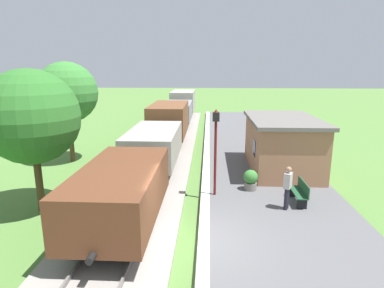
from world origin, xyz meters
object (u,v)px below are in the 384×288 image
at_px(bench_down_platform, 263,141).
at_px(potted_planter, 251,180).
at_px(freight_train, 170,122).
at_px(tree_trackside_far, 67,93).
at_px(person_waiting, 288,186).
at_px(lamp_post_near, 216,137).
at_px(bench_near_hut, 300,192).
at_px(tree_trackside_mid, 31,117).
at_px(station_hut, 282,143).

distance_m(bench_down_platform, potted_planter, 7.85).
xyz_separation_m(freight_train, tree_trackside_far, (-5.35, -5.40, 2.62)).
bearing_deg(person_waiting, lamp_post_near, 3.18).
relative_size(bench_near_hut, bench_down_platform, 1.00).
xyz_separation_m(freight_train, tree_trackside_mid, (-3.75, -12.20, 2.24)).
xyz_separation_m(station_hut, bench_near_hut, (-0.19, -4.48, -0.93)).
bearing_deg(tree_trackside_mid, station_hut, 26.05).
relative_size(station_hut, tree_trackside_far, 0.98).
bearing_deg(tree_trackside_mid, bench_down_platform, 42.92).
bearing_deg(freight_train, person_waiting, -63.95).
xyz_separation_m(bench_down_platform, person_waiting, (-0.68, -9.58, 0.46)).
bearing_deg(freight_train, tree_trackside_far, -134.71).
bearing_deg(bench_near_hut, tree_trackside_mid, -176.26).
distance_m(tree_trackside_mid, tree_trackside_far, 6.99).
relative_size(person_waiting, tree_trackside_far, 0.29).
bearing_deg(station_hut, bench_down_platform, 92.37).
relative_size(freight_train, bench_near_hut, 21.73).
height_order(freight_train, lamp_post_near, lamp_post_near).
relative_size(bench_near_hut, lamp_post_near, 0.41).
bearing_deg(station_hut, person_waiting, -99.60).
bearing_deg(tree_trackside_mid, person_waiting, 0.31).
distance_m(bench_down_platform, person_waiting, 9.62).
bearing_deg(station_hut, bench_near_hut, -92.37).
distance_m(station_hut, bench_down_platform, 4.58).
distance_m(station_hut, person_waiting, 5.20).
relative_size(freight_train, tree_trackside_far, 5.50).
xyz_separation_m(bench_near_hut, potted_planter, (-1.81, 1.32, 0.00)).
relative_size(freight_train, tree_trackside_mid, 5.85).
height_order(potted_planter, tree_trackside_far, tree_trackside_far).
relative_size(freight_train, person_waiting, 19.06).
bearing_deg(tree_trackside_far, tree_trackside_mid, -76.74).
bearing_deg(bench_down_platform, tree_trackside_mid, -137.08).
bearing_deg(lamp_post_near, bench_near_hut, -11.19).
distance_m(potted_planter, tree_trackside_mid, 9.29).
relative_size(bench_near_hut, person_waiting, 0.88).
bearing_deg(freight_train, lamp_post_near, -73.55).
relative_size(station_hut, tree_trackside_mid, 1.04).
distance_m(freight_train, bench_near_hut, 13.31).
bearing_deg(tree_trackside_mid, potted_planter, 13.18).
relative_size(station_hut, bench_near_hut, 3.87).
bearing_deg(potted_planter, person_waiting, -59.82).
bearing_deg(potted_planter, lamp_post_near, -157.93).
height_order(bench_near_hut, tree_trackside_far, tree_trackside_far).
bearing_deg(tree_trackside_far, person_waiting, -30.87).
relative_size(potted_planter, tree_trackside_far, 0.15).
bearing_deg(freight_train, tree_trackside_mid, -107.07).
bearing_deg(bench_down_platform, bench_near_hut, -90.00).
distance_m(freight_train, person_waiting, 13.52).
height_order(person_waiting, lamp_post_near, lamp_post_near).
bearing_deg(person_waiting, bench_down_platform, -65.44).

